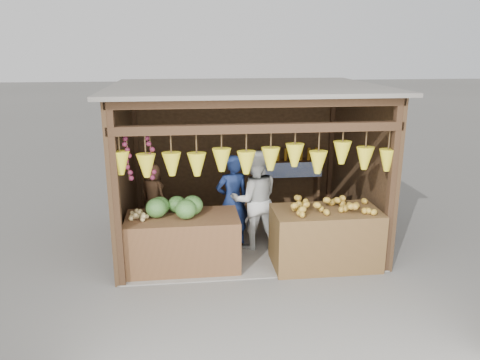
# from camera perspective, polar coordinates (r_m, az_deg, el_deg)

# --- Properties ---
(ground) EXTENTS (80.00, 80.00, 0.00)m
(ground) POSITION_cam_1_polar(r_m,az_deg,el_deg) (8.28, 0.62, -7.18)
(ground) COLOR #514F49
(ground) RESTS_ON ground
(stall_structure) EXTENTS (4.30, 3.30, 2.66)m
(stall_structure) POSITION_cam_1_polar(r_m,az_deg,el_deg) (7.73, 0.45, 4.12)
(stall_structure) COLOR slate
(stall_structure) RESTS_ON ground
(back_shelf) EXTENTS (1.25, 0.32, 1.32)m
(back_shelf) POSITION_cam_1_polar(r_m,az_deg,el_deg) (9.37, 6.02, 1.16)
(back_shelf) COLOR #382314
(back_shelf) RESTS_ON ground
(counter_left) EXTENTS (1.67, 0.85, 0.82)m
(counter_left) POSITION_cam_1_polar(r_m,az_deg,el_deg) (7.16, -6.95, -7.52)
(counter_left) COLOR #4C2F19
(counter_left) RESTS_ON ground
(counter_right) EXTENTS (1.60, 0.85, 0.89)m
(counter_right) POSITION_cam_1_polar(r_m,az_deg,el_deg) (7.29, 10.33, -6.93)
(counter_right) COLOR #4B3519
(counter_right) RESTS_ON ground
(stool) EXTENTS (0.31, 0.31, 0.29)m
(stool) POSITION_cam_1_polar(r_m,az_deg,el_deg) (8.37, -10.33, -6.10)
(stool) COLOR black
(stool) RESTS_ON ground
(man_standing) EXTENTS (0.65, 0.51, 1.57)m
(man_standing) POSITION_cam_1_polar(r_m,az_deg,el_deg) (7.76, -0.92, -2.56)
(man_standing) COLOR navy
(man_standing) RESTS_ON ground
(woman_standing) EXTENTS (0.84, 0.67, 1.66)m
(woman_standing) POSITION_cam_1_polar(r_m,az_deg,el_deg) (7.67, 1.82, -2.43)
(woman_standing) COLOR silver
(woman_standing) RESTS_ON ground
(vendor_seated) EXTENTS (0.62, 0.60, 1.07)m
(vendor_seated) POSITION_cam_1_polar(r_m,az_deg,el_deg) (8.14, -10.57, -1.67)
(vendor_seated) COLOR brown
(vendor_seated) RESTS_ON stool
(melon_pile) EXTENTS (1.00, 0.50, 0.32)m
(melon_pile) POSITION_cam_1_polar(r_m,az_deg,el_deg) (7.01, -7.97, -3.07)
(melon_pile) COLOR #1A4813
(melon_pile) RESTS_ON counter_left
(tanfruit_pile) EXTENTS (0.34, 0.40, 0.13)m
(tanfruit_pile) POSITION_cam_1_polar(r_m,az_deg,el_deg) (7.01, -12.27, -4.12)
(tanfruit_pile) COLOR olive
(tanfruit_pile) RESTS_ON counter_left
(mango_pile) EXTENTS (1.40, 0.64, 0.22)m
(mango_pile) POSITION_cam_1_polar(r_m,az_deg,el_deg) (7.10, 11.09, -2.82)
(mango_pile) COLOR orange
(mango_pile) RESTS_ON counter_right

